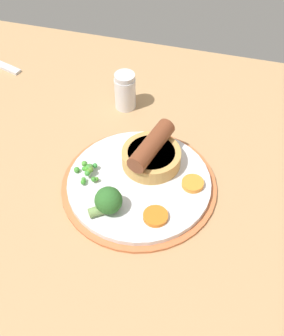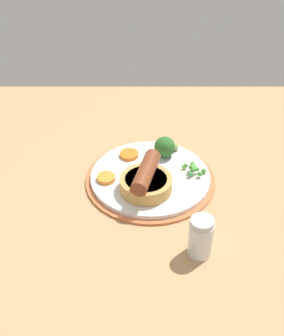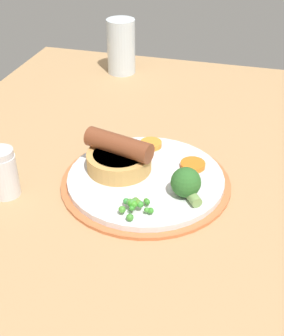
{
  "view_description": "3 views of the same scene",
  "coord_description": "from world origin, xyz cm",
  "px_view_note": "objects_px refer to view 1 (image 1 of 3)",
  "views": [
    {
      "loc": [
        -15.95,
        47.59,
        62.24
      ],
      "look_at": [
        -3.16,
        -0.53,
        6.37
      ],
      "focal_mm": 50.0,
      "sensor_mm": 36.0,
      "label": 1
    },
    {
      "loc": [
        -4.62,
        -70.62,
        60.95
      ],
      "look_at": [
        -4.91,
        1.15,
        5.78
      ],
      "focal_mm": 50.0,
      "sensor_mm": 36.0,
      "label": 2
    },
    {
      "loc": [
        52.29,
        15.3,
        43.91
      ],
      "look_at": [
        -1.8,
        0.44,
        6.54
      ],
      "focal_mm": 50.0,
      "sensor_mm": 36.0,
      "label": 3
    }
  ],
  "objects_px": {
    "carrot_slice_0": "(193,184)",
    "pea_pile": "(88,170)",
    "salt_shaker": "(125,91)",
    "sausage_pudding": "(151,154)",
    "carrot_slice_1": "(156,216)",
    "broccoli_floret_near": "(110,202)",
    "dinner_plate": "(139,185)"
  },
  "relations": [
    {
      "from": "carrot_slice_0",
      "to": "carrot_slice_1",
      "type": "bearing_deg",
      "value": 61.21
    },
    {
      "from": "carrot_slice_0",
      "to": "salt_shaker",
      "type": "relative_size",
      "value": 0.48
    },
    {
      "from": "pea_pile",
      "to": "salt_shaker",
      "type": "xyz_separation_m",
      "value": [
        -0.01,
        -0.2,
        0.01
      ]
    },
    {
      "from": "sausage_pudding",
      "to": "broccoli_floret_near",
      "type": "relative_size",
      "value": 2.0
    },
    {
      "from": "carrot_slice_1",
      "to": "sausage_pudding",
      "type": "bearing_deg",
      "value": -72.5
    },
    {
      "from": "pea_pile",
      "to": "carrot_slice_1",
      "type": "bearing_deg",
      "value": 156.33
    },
    {
      "from": "dinner_plate",
      "to": "broccoli_floret_near",
      "type": "height_order",
      "value": "broccoli_floret_near"
    },
    {
      "from": "sausage_pudding",
      "to": "pea_pile",
      "type": "relative_size",
      "value": 2.33
    },
    {
      "from": "carrot_slice_0",
      "to": "pea_pile",
      "type": "bearing_deg",
      "value": 7.2
    },
    {
      "from": "pea_pile",
      "to": "broccoli_floret_near",
      "type": "bearing_deg",
      "value": 134.2
    },
    {
      "from": "pea_pile",
      "to": "carrot_slice_0",
      "type": "height_order",
      "value": "pea_pile"
    },
    {
      "from": "pea_pile",
      "to": "salt_shaker",
      "type": "distance_m",
      "value": 0.2
    },
    {
      "from": "dinner_plate",
      "to": "carrot_slice_0",
      "type": "bearing_deg",
      "value": -170.56
    },
    {
      "from": "sausage_pudding",
      "to": "pea_pile",
      "type": "height_order",
      "value": "sausage_pudding"
    },
    {
      "from": "broccoli_floret_near",
      "to": "carrot_slice_0",
      "type": "distance_m",
      "value": 0.14
    },
    {
      "from": "pea_pile",
      "to": "carrot_slice_1",
      "type": "distance_m",
      "value": 0.14
    },
    {
      "from": "sausage_pudding",
      "to": "carrot_slice_1",
      "type": "distance_m",
      "value": 0.11
    },
    {
      "from": "dinner_plate",
      "to": "salt_shaker",
      "type": "height_order",
      "value": "salt_shaker"
    },
    {
      "from": "dinner_plate",
      "to": "sausage_pudding",
      "type": "height_order",
      "value": "sausage_pudding"
    },
    {
      "from": "broccoli_floret_near",
      "to": "carrot_slice_1",
      "type": "xyz_separation_m",
      "value": [
        -0.07,
        -0.0,
        -0.02
      ]
    },
    {
      "from": "pea_pile",
      "to": "carrot_slice_0",
      "type": "distance_m",
      "value": 0.17
    },
    {
      "from": "sausage_pudding",
      "to": "carrot_slice_0",
      "type": "relative_size",
      "value": 3.08
    },
    {
      "from": "broccoli_floret_near",
      "to": "salt_shaker",
      "type": "height_order",
      "value": "salt_shaker"
    },
    {
      "from": "broccoli_floret_near",
      "to": "carrot_slice_0",
      "type": "relative_size",
      "value": 1.54
    },
    {
      "from": "salt_shaker",
      "to": "carrot_slice_0",
      "type": "bearing_deg",
      "value": 133.13
    },
    {
      "from": "salt_shaker",
      "to": "carrot_slice_1",
      "type": "bearing_deg",
      "value": 115.65
    },
    {
      "from": "dinner_plate",
      "to": "salt_shaker",
      "type": "distance_m",
      "value": 0.21
    },
    {
      "from": "dinner_plate",
      "to": "carrot_slice_1",
      "type": "distance_m",
      "value": 0.08
    },
    {
      "from": "salt_shaker",
      "to": "sausage_pudding",
      "type": "bearing_deg",
      "value": 121.09
    },
    {
      "from": "dinner_plate",
      "to": "broccoli_floret_near",
      "type": "relative_size",
      "value": 4.63
    },
    {
      "from": "sausage_pudding",
      "to": "pea_pile",
      "type": "xyz_separation_m",
      "value": [
        0.09,
        0.05,
        -0.01
      ]
    },
    {
      "from": "sausage_pudding",
      "to": "carrot_slice_1",
      "type": "bearing_deg",
      "value": 32.64
    }
  ]
}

